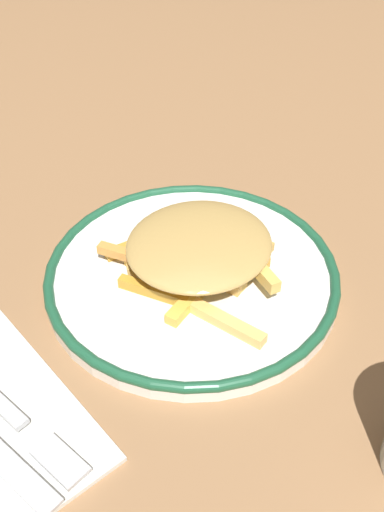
{
  "coord_description": "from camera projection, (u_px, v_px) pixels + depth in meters",
  "views": [
    {
      "loc": [
        0.29,
        0.32,
        0.42
      ],
      "look_at": [
        0.0,
        0.0,
        0.03
      ],
      "focal_mm": 43.31,
      "sensor_mm": 36.0,
      "label": 1
    }
  ],
  "objects": [
    {
      "name": "ground_plane",
      "position": [
        192.0,
        282.0,
        0.6
      ],
      "size": [
        2.6,
        2.6,
        0.0
      ],
      "primitive_type": "plane",
      "color": "#946B46"
    },
    {
      "name": "plate",
      "position": [
        192.0,
        275.0,
        0.6
      ],
      "size": [
        0.28,
        0.28,
        0.02
      ],
      "color": "white",
      "rests_on": "ground_plane"
    },
    {
      "name": "fork",
      "position": [
        7.0,
        410.0,
        0.48
      ],
      "size": [
        0.04,
        0.18,
        0.01
      ],
      "color": "silver",
      "rests_on": "napkin"
    },
    {
      "name": "fries_heap",
      "position": [
        200.0,
        253.0,
        0.58
      ],
      "size": [
        0.15,
        0.19,
        0.04
      ],
      "color": "#D7B753",
      "rests_on": "plate"
    }
  ]
}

